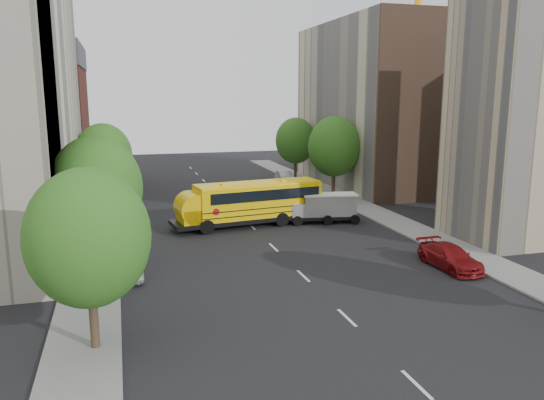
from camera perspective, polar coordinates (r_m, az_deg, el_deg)
name	(u,v)px	position (r m, az deg, el deg)	size (l,w,h in m)	color
ground	(266,240)	(37.69, -0.69, -4.31)	(120.00, 120.00, 0.00)	black
sidewalk_left	(98,233)	(41.28, -18.23, -3.43)	(3.00, 80.00, 0.12)	slate
sidewalk_right	(379,214)	(46.37, 11.44, -1.52)	(3.00, 80.00, 0.12)	slate
lane_markings	(236,211)	(47.13, -3.95, -1.19)	(0.15, 64.00, 0.01)	silver
building_left_redbrick	(38,129)	(63.66, -23.85, 7.01)	(10.00, 15.00, 13.00)	maroon
building_right_near	(533,119)	(41.24, 26.28, 7.86)	(10.00, 7.00, 17.00)	tan
building_right_far	(372,105)	(61.60, 10.69, 9.98)	(10.00, 22.00, 18.00)	beige
building_right_sidewall	(426,107)	(52.01, 16.22, 9.56)	(10.10, 0.30, 18.00)	brown
street_tree_0	(88,238)	(21.74, -19.15, -3.88)	(4.80, 4.80, 7.41)	#38281C
street_tree_1	(97,188)	(31.46, -18.35, 1.26)	(5.12, 5.12, 7.90)	#38281C
street_tree_2	(104,156)	(49.31, -17.67, 4.54)	(4.99, 4.99, 7.71)	#38281C
street_tree_4	(334,147)	(53.43, 6.70, 5.73)	(5.25, 5.25, 8.10)	#38281C
street_tree_5	(296,141)	(64.65, 2.55, 6.39)	(4.86, 4.86, 7.51)	#38281C
school_bus	(248,201)	(41.41, -2.57, -0.15)	(12.59, 4.43, 3.48)	black
safari_truck	(324,207)	(42.84, 5.59, -0.79)	(5.68, 2.89, 2.32)	black
parked_car_0	(127,266)	(31.01, -15.36, -6.83)	(1.62, 4.04, 1.37)	silver
parked_car_1	(123,203)	(48.99, -15.78, -0.26)	(1.51, 4.33, 1.43)	silver
parked_car_2	(121,181)	(61.04, -15.92, 1.95)	(2.46, 5.35, 1.49)	black
parked_car_3	(450,257)	(33.18, 18.61, -5.83)	(1.94, 4.77, 1.38)	maroon
parked_car_5	(285,177)	(61.93, 1.38, 2.46)	(1.49, 4.28, 1.41)	#A8A7A3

